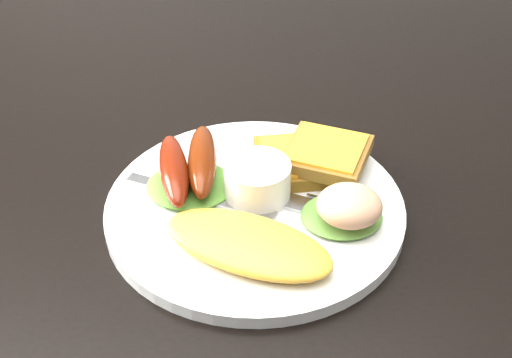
% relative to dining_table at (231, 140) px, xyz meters
% --- Properties ---
extents(dining_table, '(1.20, 0.80, 0.04)m').
position_rel_dining_table_xyz_m(dining_table, '(0.00, 0.00, 0.00)').
color(dining_table, black).
rests_on(dining_table, ground).
extents(plate, '(0.27, 0.27, 0.01)m').
position_rel_dining_table_xyz_m(plate, '(0.04, -0.14, 0.03)').
color(plate, white).
rests_on(plate, dining_table).
extents(lettuce_left, '(0.09, 0.08, 0.01)m').
position_rel_dining_table_xyz_m(lettuce_left, '(-0.02, -0.13, 0.04)').
color(lettuce_left, '#2B8E1E').
rests_on(lettuce_left, plate).
extents(lettuce_right, '(0.08, 0.08, 0.01)m').
position_rel_dining_table_xyz_m(lettuce_right, '(0.12, -0.15, 0.04)').
color(lettuce_right, '#528530').
rests_on(lettuce_right, plate).
extents(omelette, '(0.16, 0.11, 0.02)m').
position_rel_dining_table_xyz_m(omelette, '(0.04, -0.20, 0.04)').
color(omelette, yellow).
rests_on(omelette, plate).
extents(sausage_a, '(0.05, 0.11, 0.03)m').
position_rel_dining_table_xyz_m(sausage_a, '(-0.03, -0.13, 0.05)').
color(sausage_a, '#710901').
rests_on(sausage_a, lettuce_left).
extents(sausage_b, '(0.04, 0.11, 0.03)m').
position_rel_dining_table_xyz_m(sausage_b, '(-0.01, -0.11, 0.05)').
color(sausage_b, '#5C2C01').
rests_on(sausage_b, lettuce_left).
extents(ramekin, '(0.07, 0.07, 0.03)m').
position_rel_dining_table_xyz_m(ramekin, '(0.04, -0.13, 0.05)').
color(ramekin, white).
rests_on(ramekin, plate).
extents(toast_a, '(0.09, 0.09, 0.01)m').
position_rel_dining_table_xyz_m(toast_a, '(0.08, -0.08, 0.04)').
color(toast_a, '#925822').
rests_on(toast_a, plate).
extents(toast_b, '(0.09, 0.09, 0.01)m').
position_rel_dining_table_xyz_m(toast_b, '(0.10, -0.09, 0.05)').
color(toast_b, olive).
rests_on(toast_b, toast_a).
extents(potato_salad, '(0.06, 0.05, 0.03)m').
position_rel_dining_table_xyz_m(potato_salad, '(0.12, -0.16, 0.06)').
color(potato_salad, beige).
rests_on(potato_salad, lettuce_right).
extents(fork, '(0.14, 0.05, 0.00)m').
position_rel_dining_table_xyz_m(fork, '(-0.01, -0.14, 0.03)').
color(fork, '#ADAFB7').
rests_on(fork, plate).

